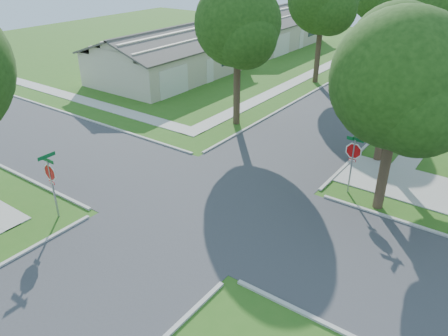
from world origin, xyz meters
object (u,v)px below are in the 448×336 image
car_curb_east (425,78)px  car_curb_west (384,49)px  stop_sign_ne (353,153)px  house_nw_far (268,32)px  tree_w_far (376,0)px  house_nw_near (169,60)px  tree_w_near (238,28)px  tree_w_mid (324,2)px  tree_e_near (397,57)px  stop_sign_sw (50,175)px  tree_ne_corner (402,86)px

car_curb_east → car_curb_west: size_ratio=0.89×
car_curb_west → car_curb_east: bearing=119.8°
stop_sign_ne → house_nw_far: house_nw_far is taller
stop_sign_ne → tree_w_far: 30.96m
house_nw_near → car_curb_east: house_nw_near is taller
stop_sign_ne → car_curb_west: size_ratio=0.62×
stop_sign_ne → tree_w_near: size_ratio=0.33×
tree_w_mid → car_curb_east: (7.84, 3.98, -5.76)m
tree_w_near → car_curb_east: size_ratio=2.11×
tree_e_near → tree_w_near: tree_w_near is taller
car_curb_east → car_curb_west: bearing=118.3°
stop_sign_sw → car_curb_east: (7.90, 29.69, -1.31)m
tree_ne_corner → house_nw_far: (-22.35, 27.79, -4.08)m
tree_ne_corner → car_curb_west: tree_ne_corner is taller
tree_w_far → car_curb_west: 5.04m
tree_w_mid → tree_e_near: bearing=-52.0°
stop_sign_sw → house_nw_far: 38.40m
tree_e_near → house_nw_far: (-20.74, 22.99, -4.13)m
tree_w_far → car_curb_east: bearing=-49.0°
stop_sign_ne → car_curb_east: bearing=94.2°
tree_e_near → house_nw_near: (-20.74, 5.99, -4.13)m
tree_ne_corner → house_nw_near: size_ratio=0.64×
stop_sign_ne → car_curb_west: 30.76m
stop_sign_sw → house_nw_near: (-11.29, 19.70, -0.51)m
tree_e_near → tree_ne_corner: 5.06m
tree_w_near → house_nw_near: 13.63m
tree_w_near → tree_w_mid: size_ratio=0.94×
tree_ne_corner → house_nw_near: tree_ne_corner is taller
tree_w_near → house_nw_far: 26.05m
tree_ne_corner → car_curb_west: size_ratio=1.81×
stop_sign_ne → car_curb_east: 20.38m
tree_ne_corner → stop_sign_ne: bearing=163.4°
tree_w_mid → tree_w_far: 13.04m
tree_w_mid → car_curb_east: bearing=26.9°
tree_w_near → tree_w_far: (-0.01, 25.00, -0.61)m
car_curb_east → house_nw_near: bearing=-158.4°
tree_w_far → car_curb_east: tree_w_far is taller
stop_sign_ne → house_nw_far: bearing=127.2°
stop_sign_ne → tree_w_mid: tree_w_mid is taller
tree_w_far → tree_w_mid: bearing=-90.0°
stop_sign_sw → tree_ne_corner: (11.06, 8.91, 3.56)m
tree_w_near → tree_w_far: size_ratio=1.12×
car_curb_east → tree_w_mid: bearing=-159.0°
tree_ne_corner → car_curb_east: 21.58m
tree_e_near → car_curb_east: bearing=95.5°
tree_w_mid → tree_ne_corner: 20.10m
tree_ne_corner → car_curb_east: bearing=98.6°
stop_sign_sw → tree_w_far: (0.05, 38.71, 3.48)m
house_nw_far → car_curb_east: house_nw_far is taller
car_curb_west → tree_ne_corner: bearing=103.2°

